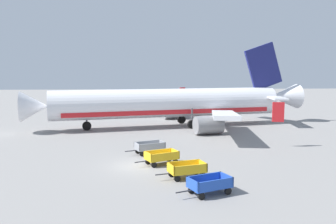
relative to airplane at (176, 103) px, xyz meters
The scene contains 6 objects.
ground_plane 19.95m from the airplane, 103.78° to the right, with size 220.00×220.00×0.00m, color gray.
airplane is the anchor object (origin of this frame).
baggage_cart_nearest 26.00m from the airplane, 90.75° to the right, with size 3.57×2.24×1.07m.
baggage_cart_second_in_row 22.73m from the airplane, 93.33° to the right, with size 3.62×2.02×1.07m.
baggage_cart_third_in_row 19.29m from the airplane, 98.65° to the right, with size 3.55×2.29×1.07m.
baggage_cart_fourth_in_row 15.94m from the airplane, 103.80° to the right, with size 3.58×2.19×1.07m.
Camera 1 is at (0.43, -27.18, 7.46)m, focal length 37.99 mm.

